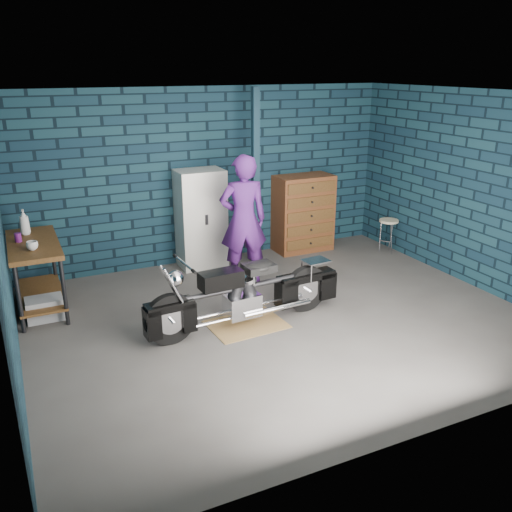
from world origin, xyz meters
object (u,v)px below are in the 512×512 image
Objects in this scene: person at (243,220)px; locker at (201,219)px; storage_bin at (45,308)px; tool_chest at (303,213)px; motorcycle at (246,289)px; workbench at (38,276)px; shop_stool at (388,236)px.

person is 0.95m from locker.
tool_chest reaches higher than storage_bin.
tool_chest is at bearing 43.53° from motorcycle.
shop_stool is (5.46, -0.09, -0.17)m from workbench.
person is 2.86m from storage_bin.
workbench is 2.45× the size of shop_stool.
person reaches higher than tool_chest.
motorcycle is 3.76× the size of shop_stool.
shop_stool is (3.24, 1.45, -0.19)m from motorcycle.
motorcycle is at bearing -95.67° from locker.
workbench is 4.30m from tool_chest.
person is at bearing -69.61° from locker.
tool_chest is at bearing 8.56° from workbench.
person is (0.54, 1.31, 0.45)m from motorcycle.
workbench is 3.18× the size of storage_bin.
workbench is 0.65× the size of motorcycle.
locker is at bearing -58.79° from person.
locker is at bearing 166.36° from shop_stool.
motorcycle is 1.49m from person.
motorcycle reaches higher than workbench.
motorcycle is at bearing 78.35° from person.
tool_chest is (2.02, 2.19, 0.16)m from motorcycle.
person is at bearing -149.45° from tool_chest.
motorcycle is 1.42× the size of locker.
motorcycle is at bearing -34.83° from workbench.
motorcycle is 1.16× the size of person.
motorcycle reaches higher than shop_stool.
tool_chest reaches higher than shop_stool.
person is 4.21× the size of storage_bin.
workbench is at bearing 5.95° from person.
storage_bin is at bearing 147.54° from motorcycle.
tool_chest is (4.25, 0.64, 0.18)m from workbench.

